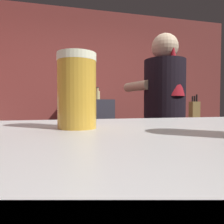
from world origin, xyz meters
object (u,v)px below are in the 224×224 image
bartender (165,119)px  chefs_knife (170,120)px  pint_glass_near (77,91)px  mixing_bowl (88,119)px  knife_block (194,110)px  bottle_vinegar (86,95)px  bottle_soy (98,95)px

bartender → chefs_knife: (0.28, 0.40, -0.04)m
chefs_knife → pint_glass_near: pint_glass_near is taller
mixing_bowl → knife_block: bearing=6.2°
pint_glass_near → bottle_vinegar: size_ratio=0.79×
mixing_bowl → bottle_soy: bottle_soy is taller
bartender → mixing_bowl: 0.72m
mixing_bowl → bottle_soy: size_ratio=0.86×
knife_block → bottle_vinegar: size_ratio=1.60×
chefs_knife → bottle_soy: bearing=103.4°
chefs_knife → pint_glass_near: size_ratio=1.71×
knife_block → bottle_vinegar: bearing=131.0°
knife_block → chefs_knife: (-0.39, -0.14, -0.10)m
mixing_bowl → chefs_knife: 0.87m
knife_block → chefs_knife: size_ratio=1.18×
knife_block → bottle_vinegar: 1.71m
pint_glass_near → bottle_soy: (0.53, 2.89, 0.12)m
bartender → bottle_vinegar: (-0.45, 1.83, 0.27)m
pint_glass_near → bottle_vinegar: bearing=83.1°
mixing_bowl → bottle_vinegar: bottle_vinegar is taller
mixing_bowl → chefs_knife: (0.87, -0.00, -0.02)m
knife_block → pint_glass_near: knife_block is taller
bottle_vinegar → bottle_soy: bearing=-39.7°
bartender → chefs_knife: 0.49m
chefs_knife → bottle_soy: 1.44m
bottle_vinegar → bottle_soy: bottle_soy is taller
bartender → bottle_vinegar: bartender is taller
mixing_bowl → pint_glass_near: size_ratio=1.19×
mixing_bowl → pint_glass_near: 1.63m
chefs_knife → bottle_soy: size_ratio=1.23×
mixing_bowl → pint_glass_near: bearing=-98.0°
bartender → knife_block: 0.87m
bartender → bottle_soy: 1.73m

